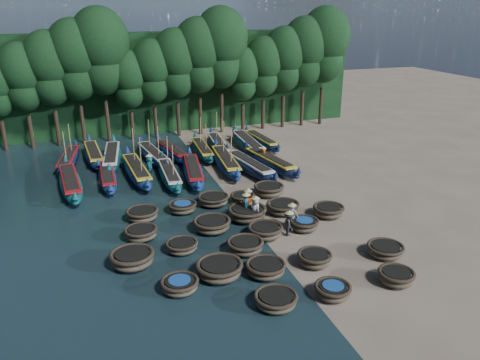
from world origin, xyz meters
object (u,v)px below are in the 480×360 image
object	(u,v)px
long_boat_5	(193,171)
long_boat_16	(248,144)
coracle_3	(333,290)
fisherman_6	(263,155)
coracle_24	(269,189)
long_boat_10	(94,155)
coracle_17	(247,213)
fisherman_5	(150,166)
coracle_15	(141,233)
long_boat_3	(137,171)
long_boat_13	(172,151)
coracle_8	(315,258)
coracle_10	(132,258)
coracle_19	(329,210)
long_boat_1	(70,183)
coracle_23	(243,198)
long_boat_7	(249,166)
coracle_12	(245,246)
coracle_7	(266,268)
coracle_22	(213,200)
fisherman_4	(292,215)
long_boat_6	(226,162)
long_boat_2	(108,177)
coracle_20	(142,214)
fisherman_0	(255,209)
long_boat_11	(112,157)
coracle_9	(385,250)
coracle_2	(276,300)
coracle_13	(265,231)
coracle_11	(182,246)
coracle_5	(180,285)
long_boat_17	(261,141)
fisherman_3	(289,223)
coracle_18	(283,207)
coracle_14	(304,224)
long_boat_12	(153,155)
long_boat_8	(270,162)
long_boat_9	(69,160)
fisherman_1	(246,205)
long_boat_14	(202,150)
coracle_6	(219,269)
long_boat_4	(170,175)

from	to	relation	value
long_boat_5	long_boat_16	size ratio (longest dim) A/B	0.92
coracle_3	fisherman_6	world-z (taller)	fisherman_6
coracle_24	long_boat_10	distance (m)	16.57
coracle_17	fisherman_5	size ratio (longest dim) A/B	1.30
coracle_15	long_boat_16	world-z (taller)	long_boat_16
long_boat_3	long_boat_13	distance (m)	5.73
coracle_8	long_boat_3	world-z (taller)	long_boat_3
coracle_10	coracle_19	distance (m)	12.60
coracle_8	long_boat_13	xyz separation A→B (m)	(-3.34, 20.53, 0.08)
long_boat_3	long_boat_1	bearing A→B (deg)	-171.97
coracle_23	long_boat_7	size ratio (longest dim) A/B	0.20
coracle_12	long_boat_3	world-z (taller)	long_boat_3
coracle_7	coracle_22	distance (m)	9.18
fisherman_4	coracle_8	bearing A→B (deg)	-47.36
long_boat_6	long_boat_16	xyz separation A→B (m)	(3.46, 4.40, 0.01)
coracle_10	coracle_15	xyz separation A→B (m)	(0.81, 2.87, -0.07)
fisherman_4	coracle_22	bearing A→B (deg)	177.43
fisherman_6	long_boat_7	bearing A→B (deg)	-72.17
long_boat_2	fisherman_6	size ratio (longest dim) A/B	4.36
coracle_20	fisherman_6	world-z (taller)	fisherman_6
coracle_10	long_boat_5	xyz separation A→B (m)	(6.02, 11.80, 0.07)
long_boat_5	fisherman_0	distance (m)	9.03
coracle_7	coracle_10	world-z (taller)	coracle_10
long_boat_11	fisherman_0	distance (m)	16.20
coracle_9	coracle_20	world-z (taller)	coracle_20
coracle_2	long_boat_10	world-z (taller)	long_boat_10
coracle_13	coracle_11	bearing A→B (deg)	-178.83
coracle_5	coracle_8	bearing A→B (deg)	0.66
coracle_20	coracle_23	world-z (taller)	coracle_20
coracle_10	fisherman_5	size ratio (longest dim) A/B	1.24
coracle_10	long_boat_11	bearing A→B (deg)	88.87
long_boat_17	fisherman_3	bearing A→B (deg)	-110.59
coracle_20	coracle_8	bearing A→B (deg)	-47.57
coracle_18	long_boat_1	bearing A→B (deg)	145.95
coracle_10	coracle_14	bearing A→B (deg)	5.13
long_boat_13	fisherman_4	world-z (taller)	fisherman_4
coracle_20	fisherman_6	size ratio (longest dim) A/B	1.18
coracle_2	long_boat_12	bearing A→B (deg)	94.69
coracle_2	long_boat_8	size ratio (longest dim) A/B	0.28
long_boat_9	fisherman_0	world-z (taller)	long_boat_9
coracle_11	fisherman_1	world-z (taller)	fisherman_1
coracle_13	fisherman_3	world-z (taller)	fisherman_3
long_boat_10	fisherman_3	xyz separation A→B (m)	(10.04, -18.15, 0.25)
coracle_5	long_boat_14	distance (m)	21.18
coracle_6	long_boat_4	world-z (taller)	long_boat_4
coracle_10	coracle_18	xyz separation A→B (m)	(9.89, 3.51, -0.04)
coracle_18	long_boat_2	bearing A→B (deg)	137.53
coracle_5	long_boat_12	world-z (taller)	long_boat_12
coracle_20	fisherman_3	distance (m)	9.11
coracle_22	long_boat_13	xyz separation A→B (m)	(-0.55, 11.40, 0.10)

